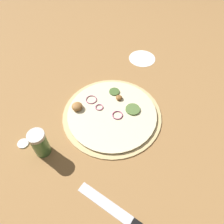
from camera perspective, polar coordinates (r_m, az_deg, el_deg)
ground_plane at (r=0.77m, az=0.00°, el=-0.77°), size 3.00×3.00×0.00m
pizza at (r=0.77m, az=-0.16°, el=-0.40°), size 0.35×0.35×0.03m
spice_jar at (r=0.69m, az=-18.38°, el=-7.75°), size 0.05×0.05×0.10m
loose_cap at (r=0.76m, az=-22.24°, el=-7.55°), size 0.04×0.04×0.01m
flour_patch at (r=1.00m, az=7.86°, el=13.72°), size 0.12×0.12×0.00m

